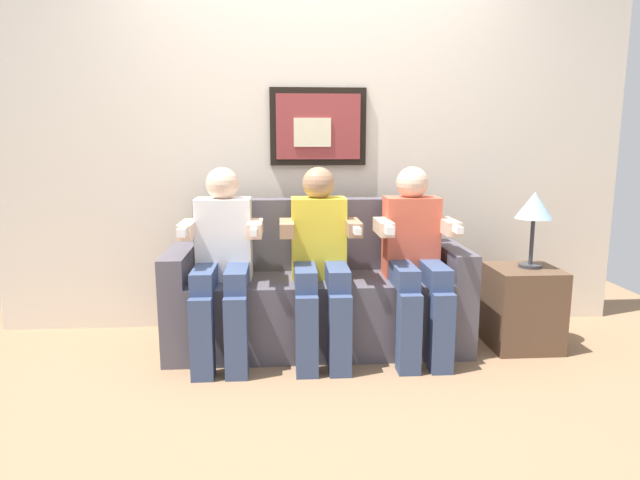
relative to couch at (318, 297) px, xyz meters
name	(u,v)px	position (x,y,z in m)	size (l,w,h in m)	color
ground_plane	(322,366)	(0.00, -0.33, -0.31)	(5.47, 5.47, 0.00)	#8C6B4C
back_wall_assembly	(314,134)	(0.00, 0.44, 0.99)	(4.21, 0.10, 2.60)	beige
couch	(318,297)	(0.00, 0.00, 0.00)	(1.81, 0.58, 0.90)	#514C56
person_on_left	(222,257)	(-0.56, -0.17, 0.29)	(0.46, 0.56, 1.11)	white
person_in_middle	(320,256)	(0.00, -0.17, 0.29)	(0.46, 0.56, 1.11)	yellow
person_on_right	(415,254)	(0.56, -0.17, 0.29)	(0.46, 0.56, 1.11)	#D8593F
side_table_right	(522,307)	(1.25, -0.11, -0.06)	(0.40, 0.40, 0.50)	brown
table_lamp	(534,209)	(1.29, -0.09, 0.55)	(0.22, 0.22, 0.46)	#333338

